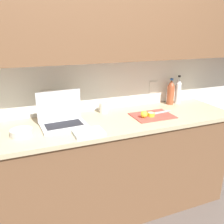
# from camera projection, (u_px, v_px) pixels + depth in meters

# --- Properties ---
(ground_plane) EXTENTS (12.00, 12.00, 0.00)m
(ground_plane) POSITION_uv_depth(u_px,v_px,m) (97.00, 212.00, 2.30)
(ground_plane) COLOR #564C47
(ground_plane) RESTS_ON ground
(wall_back) EXTENTS (5.20, 0.38, 2.60)m
(wall_back) POSITION_uv_depth(u_px,v_px,m) (85.00, 44.00, 2.01)
(wall_back) COLOR white
(wall_back) RESTS_ON ground_plane
(counter_unit) EXTENTS (2.57, 0.63, 0.93)m
(counter_unit) POSITION_uv_depth(u_px,v_px,m) (94.00, 170.00, 2.14)
(counter_unit) COLOR brown
(counter_unit) RESTS_ON ground_plane
(laptop) EXTENTS (0.38, 0.28, 0.27)m
(laptop) POSITION_uv_depth(u_px,v_px,m) (62.00, 118.00, 1.93)
(laptop) COLOR silver
(laptop) RESTS_ON counter_unit
(cutting_board) EXTENTS (0.37, 0.27, 0.01)m
(cutting_board) POSITION_uv_depth(u_px,v_px,m) (152.00, 116.00, 2.16)
(cutting_board) COLOR #D1473D
(cutting_board) RESTS_ON counter_unit
(knife) EXTENTS (0.31, 0.06, 0.02)m
(knife) POSITION_uv_depth(u_px,v_px,m) (153.00, 113.00, 2.19)
(knife) COLOR silver
(knife) RESTS_ON cutting_board
(lemon_half_cut) EXTENTS (0.06, 0.06, 0.03)m
(lemon_half_cut) POSITION_uv_depth(u_px,v_px,m) (151.00, 114.00, 2.12)
(lemon_half_cut) COLOR yellow
(lemon_half_cut) RESTS_ON cutting_board
(lemon_whole_beside) EXTENTS (0.06, 0.06, 0.06)m
(lemon_whole_beside) POSITION_uv_depth(u_px,v_px,m) (144.00, 114.00, 2.09)
(lemon_whole_beside) COLOR yellow
(lemon_whole_beside) RESTS_ON cutting_board
(bottle_green_soda) EXTENTS (0.08, 0.08, 0.28)m
(bottle_green_soda) POSITION_uv_depth(u_px,v_px,m) (171.00, 92.00, 2.48)
(bottle_green_soda) COLOR #A34C2D
(bottle_green_soda) RESTS_ON counter_unit
(bottle_oil_tall) EXTENTS (0.06, 0.06, 0.30)m
(bottle_oil_tall) POSITION_uv_depth(u_px,v_px,m) (178.00, 91.00, 2.50)
(bottle_oil_tall) COLOR silver
(bottle_oil_tall) RESTS_ON counter_unit
(measuring_cup) EXTENTS (0.10, 0.08, 0.10)m
(measuring_cup) POSITION_uv_depth(u_px,v_px,m) (104.00, 108.00, 2.23)
(measuring_cup) COLOR silver
(measuring_cup) RESTS_ON counter_unit
(bowl_white) EXTENTS (0.16, 0.16, 0.05)m
(bowl_white) POSITION_uv_depth(u_px,v_px,m) (21.00, 132.00, 1.75)
(bowl_white) COLOR beige
(bowl_white) RESTS_ON counter_unit
(dish_towel) EXTENTS (0.22, 0.17, 0.02)m
(dish_towel) POSITION_uv_depth(u_px,v_px,m) (89.00, 133.00, 1.77)
(dish_towel) COLOR white
(dish_towel) RESTS_ON counter_unit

